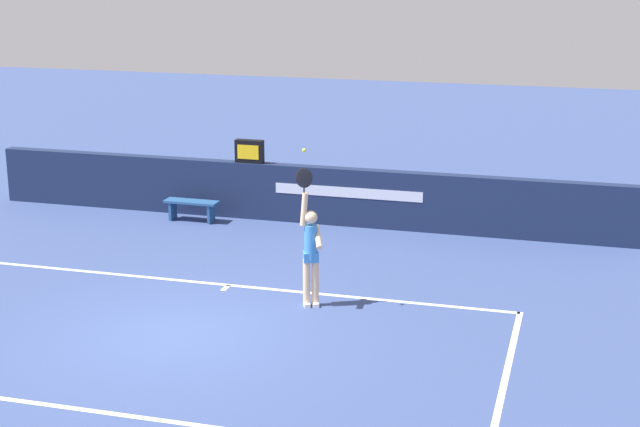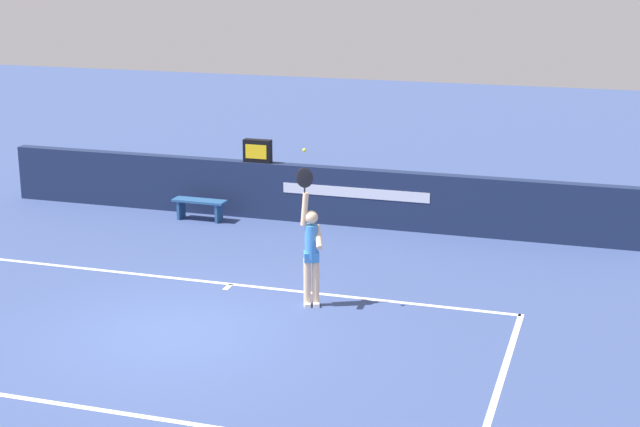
% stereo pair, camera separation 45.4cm
% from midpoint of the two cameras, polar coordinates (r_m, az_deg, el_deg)
% --- Properties ---
extents(ground_plane, '(60.00, 60.00, 0.00)m').
position_cam_midpoint_polar(ground_plane, '(15.64, -9.30, -6.96)').
color(ground_plane, '#354679').
extents(court_lines, '(10.39, 5.19, 0.00)m').
position_cam_midpoint_polar(court_lines, '(15.52, -9.52, -7.14)').
color(court_lines, white).
rests_on(court_lines, ground).
extents(back_wall, '(14.37, 0.29, 1.26)m').
position_cam_midpoint_polar(back_wall, '(21.44, -1.84, 1.17)').
color(back_wall, '#182444').
rests_on(back_wall, ground).
extents(speed_display, '(0.63, 0.20, 0.50)m').
position_cam_midpoint_polar(speed_display, '(21.60, -4.73, 3.63)').
color(speed_display, black).
rests_on(speed_display, back_wall).
extents(tennis_player, '(0.52, 0.48, 2.41)m').
position_cam_midpoint_polar(tennis_player, '(16.29, -1.35, -2.13)').
color(tennis_player, beige).
rests_on(tennis_player, ground).
extents(tennis_ball, '(0.07, 0.07, 0.07)m').
position_cam_midpoint_polar(tennis_ball, '(15.64, -1.76, 3.70)').
color(tennis_ball, '#C9DB33').
extents(courtside_bench_near, '(1.21, 0.38, 0.46)m').
position_cam_midpoint_polar(courtside_bench_near, '(21.74, -8.09, 0.44)').
color(courtside_bench_near, '#265184').
rests_on(courtside_bench_near, ground).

